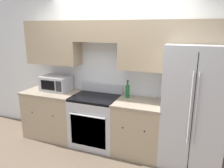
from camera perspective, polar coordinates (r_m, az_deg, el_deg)
The scene contains 8 objects.
ground_plane at distance 3.74m, azimuth -1.81°, elevation -18.23°, with size 12.00×12.00×0.00m, color brown.
wall_back at distance 3.72m, azimuth 1.80°, elevation 6.15°, with size 8.00×0.39×2.60m.
lower_cabinets_left at distance 4.31m, azimuth -15.08°, elevation -7.42°, with size 1.01×0.64×0.88m.
lower_cabinets_right at distance 3.65m, azimuth 6.92°, elevation -11.22°, with size 0.77×0.64×0.88m.
oven_range at distance 3.88m, azimuth -4.26°, elevation -9.41°, with size 0.79×0.65×1.04m.
refrigerator at distance 3.44m, azimuth 20.47°, elevation -5.43°, with size 0.85×0.77×1.81m.
microwave at distance 4.19m, azimuth -14.42°, elevation 0.22°, with size 0.52×0.37×0.27m.
bottle at distance 3.64m, azimuth 4.09°, elevation -1.78°, with size 0.07×0.07×0.29m.
Camera 1 is at (1.24, -2.88, 2.03)m, focal length 35.00 mm.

